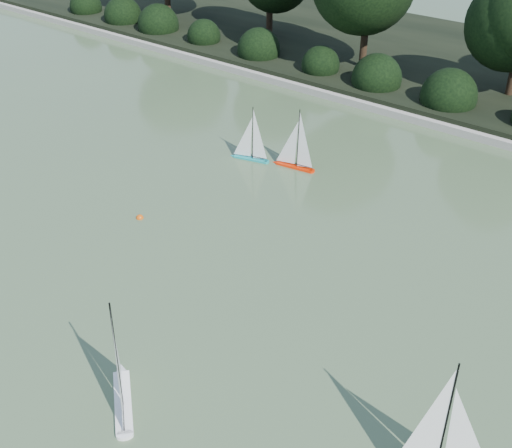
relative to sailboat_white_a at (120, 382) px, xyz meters
The scene contains 8 objects.
ground 1.57m from the sailboat_white_a, 122.64° to the left, with size 80.00×80.00×0.00m, color #394E2F.
pond_coping 10.33m from the sailboat_white_a, 94.62° to the left, with size 40.00×0.35×0.18m, color gray.
far_bank 14.32m from the sailboat_white_a, 93.33° to the left, with size 40.00×8.00×0.30m, color black.
shrub_hedge 11.23m from the sailboat_white_a, 94.25° to the left, with size 29.10×1.10×1.10m.
sailboat_white_a is the anchor object (origin of this frame).
sailboat_orange 6.82m from the sailboat_white_a, 107.88° to the left, with size 1.01×0.30×1.37m.
sailboat_teal 6.90m from the sailboat_white_a, 116.15° to the left, with size 0.93×0.37×1.27m.
race_buoy 4.35m from the sailboat_white_a, 134.77° to the left, with size 0.14×0.14×0.14m, color #DA500B.
Camera 1 is at (5.71, -4.66, 6.24)m, focal length 45.00 mm.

